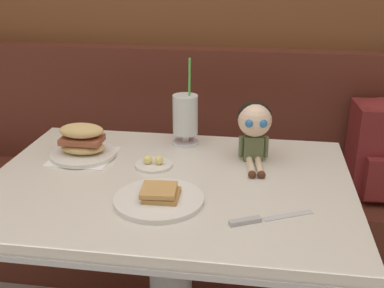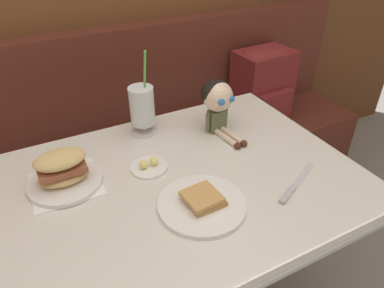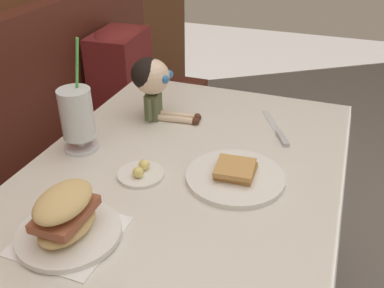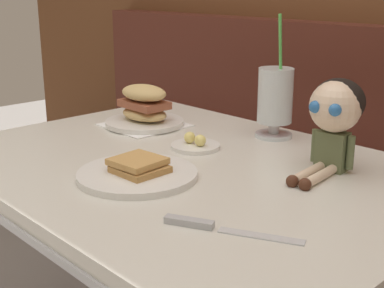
{
  "view_description": "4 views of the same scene",
  "coord_description": "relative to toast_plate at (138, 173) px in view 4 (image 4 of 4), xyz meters",
  "views": [
    {
      "loc": [
        0.27,
        -1.1,
        1.37
      ],
      "look_at": [
        0.07,
        0.21,
        0.85
      ],
      "focal_mm": 44.79,
      "sensor_mm": 36.0,
      "label": 1
    },
    {
      "loc": [
        -0.36,
        -0.59,
        1.44
      ],
      "look_at": [
        0.08,
        0.25,
        0.8
      ],
      "focal_mm": 33.16,
      "sensor_mm": 36.0,
      "label": 2
    },
    {
      "loc": [
        -0.88,
        -0.16,
        1.37
      ],
      "look_at": [
        0.08,
        0.18,
        0.77
      ],
      "focal_mm": 40.47,
      "sensor_mm": 36.0,
      "label": 3
    },
    {
      "loc": [
        0.85,
        -0.6,
        1.13
      ],
      "look_at": [
        0.04,
        0.16,
        0.8
      ],
      "focal_mm": 50.88,
      "sensor_mm": 36.0,
      "label": 4
    }
  ],
  "objects": [
    {
      "name": "booth_bench",
      "position": [
        -0.0,
        0.77,
        -0.42
      ],
      "size": [
        2.6,
        0.48,
        1.0
      ],
      "color": "#512319",
      "rests_on": "ground"
    },
    {
      "name": "diner_table",
      "position": [
        -0.0,
        0.14,
        -0.21
      ],
      "size": [
        1.11,
        0.81,
        0.74
      ],
      "color": "silver",
      "rests_on": "ground"
    },
    {
      "name": "toast_plate",
      "position": [
        0.0,
        0.0,
        0.0
      ],
      "size": [
        0.25,
        0.25,
        0.04
      ],
      "color": "white",
      "rests_on": "diner_table"
    },
    {
      "name": "milkshake_glass",
      "position": [
        -0.0,
        0.45,
        0.09
      ],
      "size": [
        0.1,
        0.1,
        0.32
      ],
      "color": "silver",
      "rests_on": "diner_table"
    },
    {
      "name": "sandwich_plate",
      "position": [
        -0.32,
        0.27,
        0.03
      ],
      "size": [
        0.22,
        0.22,
        0.12
      ],
      "color": "white",
      "rests_on": "diner_table"
    },
    {
      "name": "butter_saucer",
      "position": [
        -0.07,
        0.23,
        -0.0
      ],
      "size": [
        0.12,
        0.12,
        0.04
      ],
      "color": "white",
      "rests_on": "diner_table"
    },
    {
      "name": "butter_knife",
      "position": [
        0.27,
        -0.06,
        -0.01
      ],
      "size": [
        0.22,
        0.12,
        0.01
      ],
      "color": "silver",
      "rests_on": "diner_table"
    },
    {
      "name": "seated_doll",
      "position": [
        0.25,
        0.33,
        0.12
      ],
      "size": [
        0.12,
        0.22,
        0.2
      ],
      "color": "#5B6642",
      "rests_on": "diner_table"
    }
  ]
}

